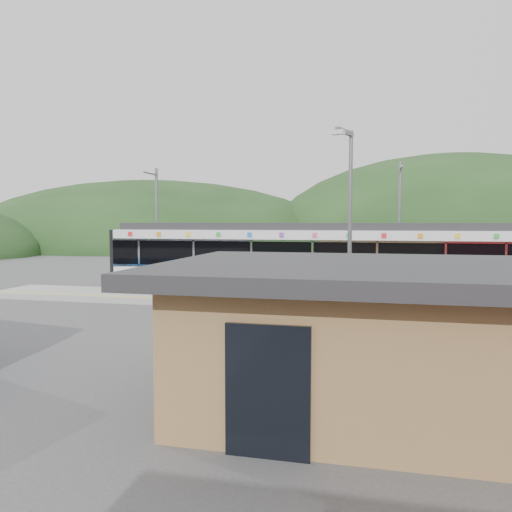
# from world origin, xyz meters

# --- Properties ---
(ground) EXTENTS (120.00, 120.00, 0.00)m
(ground) POSITION_xyz_m (0.00, 0.00, 0.00)
(ground) COLOR #4C4C4F
(ground) RESTS_ON ground
(hills) EXTENTS (146.00, 149.00, 26.00)m
(hills) POSITION_xyz_m (6.19, 5.29, 0.00)
(hills) COLOR #1E3D19
(hills) RESTS_ON ground
(platform) EXTENTS (26.00, 3.20, 0.30)m
(platform) POSITION_xyz_m (0.00, 3.30, 0.15)
(platform) COLOR #9E9E99
(platform) RESTS_ON ground
(yellow_line) EXTENTS (26.00, 0.10, 0.01)m
(yellow_line) POSITION_xyz_m (0.00, 2.00, 0.30)
(yellow_line) COLOR yellow
(yellow_line) RESTS_ON platform
(train) EXTENTS (20.44, 3.01, 3.74)m
(train) POSITION_xyz_m (2.35, 6.00, 2.06)
(train) COLOR black
(train) RESTS_ON ground
(catenary_mast_west) EXTENTS (0.18, 1.80, 7.00)m
(catenary_mast_west) POSITION_xyz_m (-7.00, 8.56, 3.65)
(catenary_mast_west) COLOR slate
(catenary_mast_west) RESTS_ON ground
(catenary_mast_east) EXTENTS (0.18, 1.80, 7.00)m
(catenary_mast_east) POSITION_xyz_m (7.00, 8.56, 3.65)
(catenary_mast_east) COLOR slate
(catenary_mast_east) RESTS_ON ground
(station_shelter) EXTENTS (9.20, 6.20, 3.00)m
(station_shelter) POSITION_xyz_m (6.00, -9.01, 1.55)
(station_shelter) COLOR olive
(station_shelter) RESTS_ON ground
(pallet_stack) EXTENTS (1.37, 1.27, 0.56)m
(pallet_stack) POSITION_xyz_m (7.57, -9.25, 0.28)
(pallet_stack) COLOR #937047
(pallet_stack) RESTS_ON ground
(lamp_post) EXTENTS (0.47, 1.17, 6.46)m
(lamp_post) POSITION_xyz_m (4.96, -4.47, 3.84)
(lamp_post) COLOR slate
(lamp_post) RESTS_ON ground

